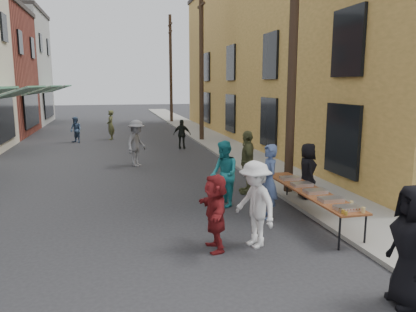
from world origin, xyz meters
name	(u,v)px	position (x,y,z in m)	size (l,w,h in m)	color
ground	(157,244)	(0.00, 0.00, 0.00)	(120.00, 120.00, 0.00)	#28282B
sidewalk	(213,140)	(5.00, 15.00, 0.05)	(2.20, 60.00, 0.10)	gray
building_ochre	(319,54)	(11.10, 14.00, 5.00)	(10.00, 28.00, 10.00)	#AA863C
utility_pole_near	(293,41)	(4.30, 3.00, 4.50)	(0.26, 0.26, 9.00)	#2D2116
utility_pole_mid	(201,62)	(4.30, 15.00, 4.50)	(0.26, 0.26, 9.00)	#2D2116
utility_pole_far	(171,70)	(4.30, 27.00, 4.50)	(0.26, 0.26, 9.00)	#2D2116
serving_table	(309,191)	(3.80, 0.73, 0.71)	(0.70, 4.00, 0.75)	brown
catering_tray_sausage	(347,208)	(3.80, -0.92, 0.79)	(0.50, 0.33, 0.08)	maroon
catering_tray_foil_b	(331,199)	(3.80, -0.27, 0.79)	(0.50, 0.33, 0.08)	#B2B2B7
catering_tray_buns	(315,191)	(3.80, 0.43, 0.79)	(0.50, 0.33, 0.08)	tan
catering_tray_foil_d	(302,184)	(3.80, 1.13, 0.79)	(0.50, 0.33, 0.08)	#B2B2B7
catering_tray_buns_end	(290,178)	(3.80, 1.83, 0.79)	(0.50, 0.33, 0.08)	tan
condiment_jar_a	(346,213)	(3.58, -1.22, 0.79)	(0.07, 0.07, 0.08)	#A57F26
condiment_jar_b	(343,212)	(3.58, -1.12, 0.79)	(0.07, 0.07, 0.08)	#A57F26
condiment_jar_c	(340,210)	(3.58, -1.02, 0.79)	(0.07, 0.07, 0.08)	#A57F26
cup_stack	(363,210)	(4.00, -1.17, 0.81)	(0.08, 0.08, 0.12)	tan
guest_front_a	(412,246)	(3.40, -3.22, 0.93)	(0.91, 0.59, 1.87)	black
guest_front_b	(269,182)	(2.88, 1.06, 0.93)	(0.68, 0.44, 1.85)	#485D8C
guest_front_c	(224,174)	(2.08, 2.28, 0.90)	(0.87, 0.68, 1.80)	teal
guest_front_d	(255,204)	(1.94, -0.55, 0.89)	(1.15, 0.66, 1.78)	white
guest_front_e	(247,162)	(3.13, 3.42, 0.96)	(1.13, 0.47, 1.92)	brown
guest_queue_back	(215,212)	(1.11, -0.53, 0.78)	(1.44, 0.46, 1.56)	maroon
server	(307,171)	(4.49, 2.18, 0.88)	(0.77, 0.50, 1.57)	black
passerby_left	(137,143)	(0.13, 8.37, 0.94)	(1.21, 0.70, 1.88)	slate
passerby_mid	(182,134)	(2.68, 12.37, 0.76)	(0.89, 0.37, 1.51)	black
passerby_right	(111,125)	(-0.87, 16.80, 0.88)	(0.64, 0.42, 1.76)	brown
passerby_far	(76,130)	(-2.79, 15.92, 0.74)	(0.72, 0.56, 1.47)	#425D81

